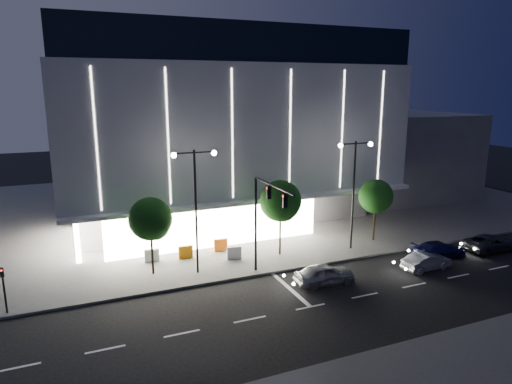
{
  "coord_description": "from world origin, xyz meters",
  "views": [
    {
      "loc": [
        -10.96,
        -23.8,
        13.14
      ],
      "look_at": [
        2.63,
        8.64,
        5.0
      ],
      "focal_mm": 32.0,
      "sensor_mm": 36.0,
      "label": 1
    }
  ],
  "objects_px": {
    "traffic_mast": "(264,210)",
    "barrier_a": "(186,252)",
    "tree_mid": "(281,203)",
    "street_lamp_east": "(354,179)",
    "car_lead": "(325,274)",
    "barrier_b": "(152,255)",
    "ped_signal_far": "(4,285)",
    "car_fourth": "(491,243)",
    "car_third": "(439,250)",
    "barrier_c": "(221,245)",
    "tree_right": "(376,198)",
    "barrier_d": "(234,253)",
    "tree_left": "(151,221)",
    "car_second": "(426,261)",
    "street_lamp_west": "(195,194)"
  },
  "relations": [
    {
      "from": "tree_right",
      "to": "barrier_b",
      "type": "xyz_separation_m",
      "value": [
        -18.69,
        2.32,
        -3.23
      ]
    },
    {
      "from": "traffic_mast",
      "to": "tree_right",
      "type": "distance_m",
      "value": 12.63
    },
    {
      "from": "street_lamp_west",
      "to": "car_third",
      "type": "bearing_deg",
      "value": -12.61
    },
    {
      "from": "barrier_a",
      "to": "traffic_mast",
      "type": "bearing_deg",
      "value": -52.59
    },
    {
      "from": "tree_left",
      "to": "car_second",
      "type": "xyz_separation_m",
      "value": [
        18.7,
        -6.68,
        -3.39
      ]
    },
    {
      "from": "ped_signal_far",
      "to": "car_third",
      "type": "distance_m",
      "value": 30.57
    },
    {
      "from": "tree_mid",
      "to": "car_third",
      "type": "relative_size",
      "value": 1.39
    },
    {
      "from": "street_lamp_west",
      "to": "car_third",
      "type": "height_order",
      "value": "street_lamp_west"
    },
    {
      "from": "street_lamp_east",
      "to": "barrier_c",
      "type": "height_order",
      "value": "street_lamp_east"
    },
    {
      "from": "street_lamp_west",
      "to": "barrier_a",
      "type": "bearing_deg",
      "value": 92.25
    },
    {
      "from": "tree_mid",
      "to": "ped_signal_far",
      "type": "bearing_deg",
      "value": -172.45
    },
    {
      "from": "tree_left",
      "to": "tree_right",
      "type": "xyz_separation_m",
      "value": [
        19.0,
        -0.0,
        -0.15
      ]
    },
    {
      "from": "ped_signal_far",
      "to": "barrier_b",
      "type": "xyz_separation_m",
      "value": [
        9.34,
        4.85,
        -1.24
      ]
    },
    {
      "from": "ped_signal_far",
      "to": "tree_mid",
      "type": "distance_m",
      "value": 19.35
    },
    {
      "from": "tree_right",
      "to": "barrier_a",
      "type": "distance_m",
      "value": 16.59
    },
    {
      "from": "ped_signal_far",
      "to": "tree_right",
      "type": "height_order",
      "value": "tree_right"
    },
    {
      "from": "traffic_mast",
      "to": "car_third",
      "type": "bearing_deg",
      "value": -5.78
    },
    {
      "from": "barrier_b",
      "to": "traffic_mast",
      "type": "bearing_deg",
      "value": -37.91
    },
    {
      "from": "street_lamp_east",
      "to": "barrier_a",
      "type": "bearing_deg",
      "value": 166.99
    },
    {
      "from": "tree_left",
      "to": "barrier_a",
      "type": "bearing_deg",
      "value": 35.15
    },
    {
      "from": "tree_left",
      "to": "car_lead",
      "type": "height_order",
      "value": "tree_left"
    },
    {
      "from": "car_third",
      "to": "barrier_c",
      "type": "xyz_separation_m",
      "value": [
        -15.51,
        7.69,
        0.01
      ]
    },
    {
      "from": "car_lead",
      "to": "car_second",
      "type": "distance_m",
      "value": 8.23
    },
    {
      "from": "street_lamp_west",
      "to": "tree_mid",
      "type": "distance_m",
      "value": 7.28
    },
    {
      "from": "tree_right",
      "to": "car_second",
      "type": "height_order",
      "value": "tree_right"
    },
    {
      "from": "street_lamp_west",
      "to": "tree_left",
      "type": "bearing_deg",
      "value": 161.06
    },
    {
      "from": "street_lamp_west",
      "to": "tree_left",
      "type": "xyz_separation_m",
      "value": [
        -2.97,
        1.02,
        -1.92
      ]
    },
    {
      "from": "street_lamp_west",
      "to": "street_lamp_east",
      "type": "bearing_deg",
      "value": 0.0
    },
    {
      "from": "car_third",
      "to": "barrier_a",
      "type": "distance_m",
      "value": 19.88
    },
    {
      "from": "tree_right",
      "to": "barrier_c",
      "type": "bearing_deg",
      "value": 169.0
    },
    {
      "from": "car_lead",
      "to": "barrier_b",
      "type": "xyz_separation_m",
      "value": [
        -10.19,
        8.27,
        -0.07
      ]
    },
    {
      "from": "car_lead",
      "to": "barrier_a",
      "type": "distance_m",
      "value": 11.03
    },
    {
      "from": "tree_left",
      "to": "barrier_c",
      "type": "xyz_separation_m",
      "value": [
        5.89,
        2.55,
        -3.38
      ]
    },
    {
      "from": "tree_mid",
      "to": "car_lead",
      "type": "distance_m",
      "value": 6.98
    },
    {
      "from": "street_lamp_west",
      "to": "tree_mid",
      "type": "height_order",
      "value": "street_lamp_west"
    },
    {
      "from": "car_fourth",
      "to": "barrier_b",
      "type": "relative_size",
      "value": 4.36
    },
    {
      "from": "street_lamp_east",
      "to": "car_third",
      "type": "distance_m",
      "value": 8.64
    },
    {
      "from": "tree_mid",
      "to": "barrier_d",
      "type": "relative_size",
      "value": 5.59
    },
    {
      "from": "car_lead",
      "to": "car_third",
      "type": "relative_size",
      "value": 0.95
    },
    {
      "from": "tree_mid",
      "to": "street_lamp_east",
      "type": "bearing_deg",
      "value": -9.69
    },
    {
      "from": "street_lamp_east",
      "to": "barrier_d",
      "type": "distance_m",
      "value": 11.15
    },
    {
      "from": "traffic_mast",
      "to": "barrier_a",
      "type": "relative_size",
      "value": 6.43
    },
    {
      "from": "car_fourth",
      "to": "barrier_a",
      "type": "distance_m",
      "value": 24.81
    },
    {
      "from": "tree_left",
      "to": "barrier_c",
      "type": "relative_size",
      "value": 5.2
    },
    {
      "from": "car_third",
      "to": "tree_mid",
      "type": "bearing_deg",
      "value": 69.5
    },
    {
      "from": "tree_left",
      "to": "barrier_b",
      "type": "height_order",
      "value": "tree_left"
    },
    {
      "from": "barrier_d",
      "to": "barrier_a",
      "type": "bearing_deg",
      "value": 166.53
    },
    {
      "from": "street_lamp_east",
      "to": "barrier_d",
      "type": "height_order",
      "value": "street_lamp_east"
    },
    {
      "from": "tree_right",
      "to": "car_third",
      "type": "xyz_separation_m",
      "value": [
        2.4,
        -5.14,
        -3.24
      ]
    },
    {
      "from": "ped_signal_far",
      "to": "car_fourth",
      "type": "xyz_separation_m",
      "value": [
        35.5,
        -3.05,
        -1.22
      ]
    }
  ]
}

